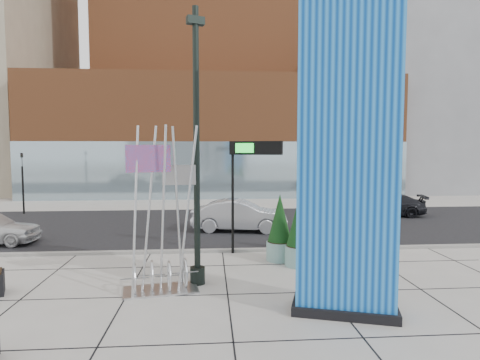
{
  "coord_description": "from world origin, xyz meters",
  "views": [
    {
      "loc": [
        0.49,
        -12.68,
        4.35
      ],
      "look_at": [
        1.6,
        2.0,
        3.21
      ],
      "focal_mm": 30.0,
      "sensor_mm": 36.0,
      "label": 1
    }
  ],
  "objects": [
    {
      "name": "ground",
      "position": [
        0.0,
        0.0,
        0.0
      ],
      "size": [
        160.0,
        160.0,
        0.0
      ],
      "primitive_type": "plane",
      "color": "#9E9991",
      "rests_on": "ground"
    },
    {
      "name": "street_asphalt",
      "position": [
        0.0,
        10.0,
        0.01
      ],
      "size": [
        80.0,
        12.0,
        0.02
      ],
      "primitive_type": "cube",
      "color": "black",
      "rests_on": "ground"
    },
    {
      "name": "curb_edge",
      "position": [
        0.0,
        4.0,
        0.06
      ],
      "size": [
        80.0,
        0.3,
        0.12
      ],
      "primitive_type": "cube",
      "color": "gray",
      "rests_on": "ground"
    },
    {
      "name": "tower_podium",
      "position": [
        1.0,
        27.0,
        5.5
      ],
      "size": [
        34.0,
        10.0,
        11.0
      ],
      "primitive_type": "cube",
      "color": "#96522B",
      "rests_on": "ground"
    },
    {
      "name": "tower_glass_front",
      "position": [
        1.0,
        22.2,
        2.5
      ],
      "size": [
        34.0,
        0.6,
        5.0
      ],
      "primitive_type": "cube",
      "color": "#8CA5B2",
      "rests_on": "ground"
    },
    {
      "name": "building_grey_parking",
      "position": [
        26.0,
        32.0,
        9.0
      ],
      "size": [
        20.0,
        18.0,
        18.0
      ],
      "primitive_type": "cube",
      "color": "slate",
      "rests_on": "ground"
    },
    {
      "name": "blue_pylon",
      "position": [
        4.04,
        -2.56,
        4.37
      ],
      "size": [
        2.95,
        1.95,
        9.04
      ],
      "rotation": [
        0.0,
        0.0,
        -0.3
      ],
      "color": "#0B45A9",
      "rests_on": "ground"
    },
    {
      "name": "lamp_post",
      "position": [
        0.07,
        0.05,
        3.57
      ],
      "size": [
        0.6,
        0.48,
        8.73
      ],
      "rotation": [
        0.0,
        0.0,
        0.36
      ],
      "color": "black",
      "rests_on": "ground"
    },
    {
      "name": "public_art_sculpture",
      "position": [
        -1.02,
        -0.54,
        1.33
      ],
      "size": [
        2.4,
        1.49,
        5.08
      ],
      "rotation": [
        0.0,
        0.0,
        0.18
      ],
      "color": "silver",
      "rests_on": "ground"
    },
    {
      "name": "overhead_street_sign",
      "position": [
        2.23,
        3.8,
        4.01
      ],
      "size": [
        2.1,
        1.03,
        4.67
      ],
      "rotation": [
        0.0,
        0.0,
        -0.4
      ],
      "color": "black",
      "rests_on": "ground"
    },
    {
      "name": "round_planter_east",
      "position": [
        4.6,
        3.6,
        1.25
      ],
      "size": [
        1.06,
        1.06,
        2.64
      ],
      "color": "#7FABA4",
      "rests_on": "ground"
    },
    {
      "name": "round_planter_mid",
      "position": [
        3.2,
        2.59,
        1.24
      ],
      "size": [
        1.05,
        1.05,
        2.61
      ],
      "color": "#7FABA4",
      "rests_on": "ground"
    },
    {
      "name": "round_planter_west",
      "position": [
        3.8,
        1.8,
        1.26
      ],
      "size": [
        1.06,
        1.06,
        2.66
      ],
      "color": "#7FABA4",
      "rests_on": "ground"
    },
    {
      "name": "car_silver_mid",
      "position": [
        2.05,
        8.26,
        0.82
      ],
      "size": [
        5.2,
        2.5,
        1.64
      ],
      "primitive_type": "imported",
      "rotation": [
        0.0,
        0.0,
        1.41
      ],
      "color": "#B2B4BB",
      "rests_on": "ground"
    },
    {
      "name": "car_dark_east",
      "position": [
        11.96,
        12.44,
        0.7
      ],
      "size": [
        5.13,
        2.99,
        1.4
      ],
      "primitive_type": "imported",
      "rotation": [
        0.0,
        0.0,
        -1.8
      ],
      "color": "black",
      "rests_on": "ground"
    },
    {
      "name": "traffic_signal",
      "position": [
        -12.0,
        15.0,
        2.3
      ],
      "size": [
        0.15,
        0.18,
        4.1
      ],
      "color": "black",
      "rests_on": "ground"
    }
  ]
}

